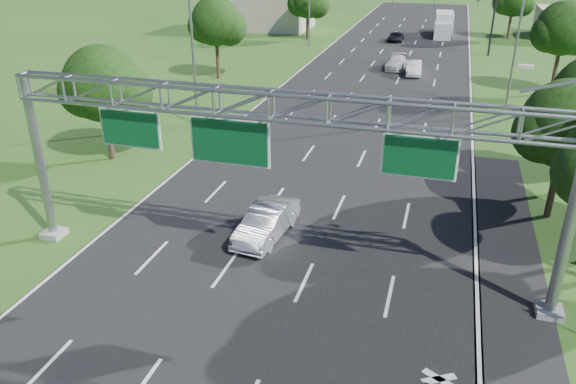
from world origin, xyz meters
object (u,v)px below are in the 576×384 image
(traffic_signal, at_px, (463,10))
(silver_sedan, at_px, (266,222))
(sign_gantry, at_px, (273,120))
(box_truck, at_px, (444,25))

(traffic_signal, xyz_separation_m, silver_sedan, (-8.46, -50.14, -4.38))
(sign_gantry, relative_size, silver_sedan, 4.89)
(silver_sedan, bearing_deg, sign_gantry, -59.23)
(silver_sedan, xyz_separation_m, box_truck, (6.14, 63.67, 0.74))
(traffic_signal, bearing_deg, sign_gantry, -97.68)
(traffic_signal, relative_size, box_truck, 1.43)
(box_truck, bearing_deg, silver_sedan, -98.20)
(sign_gantry, xyz_separation_m, box_truck, (4.83, 66.54, -5.36))
(silver_sedan, bearing_deg, box_truck, 90.69)
(sign_gantry, height_order, box_truck, sign_gantry)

